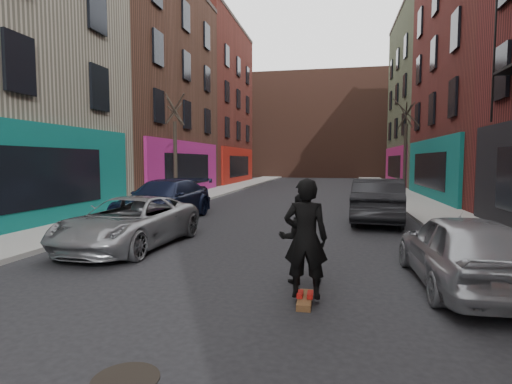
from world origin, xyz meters
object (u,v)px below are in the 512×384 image
at_px(skateboarder, 306,238).
at_px(pedestrian, 300,238).
at_px(tree_left_far, 175,139).
at_px(parked_left_far, 130,222).
at_px(parked_right_end, 378,200).
at_px(parked_left_end, 164,200).
at_px(parked_right_far, 462,250).
at_px(tree_right_far, 406,140).
at_px(skateboard, 305,300).
at_px(manhole, 126,379).

bearing_deg(skateboarder, pedestrian, -81.07).
bearing_deg(tree_left_far, parked_left_far, -73.68).
relative_size(parked_right_end, pedestrian, 2.96).
height_order(parked_left_far, pedestrian, pedestrian).
xyz_separation_m(skateboarder, pedestrian, (-0.17, 1.06, -0.21)).
xyz_separation_m(parked_left_far, parked_left_end, (-1.12, 4.63, 0.11)).
xyz_separation_m(tree_left_far, parked_right_far, (10.47, -12.18, -2.70)).
xyz_separation_m(tree_right_far, skateboarder, (-4.60, -19.50, -2.48)).
distance_m(parked_right_far, skateboarder, 3.00).
distance_m(skateboard, skateboarder, 1.00).
height_order(tree_left_far, parked_left_far, tree_left_far).
distance_m(skateboarder, manhole, 3.26).
height_order(pedestrian, manhole, pedestrian).
height_order(parked_left_end, pedestrian, pedestrian).
xyz_separation_m(parked_right_end, pedestrian, (-2.18, -7.90, 0.03)).
xyz_separation_m(parked_left_end, pedestrian, (5.74, -6.83, 0.06)).
bearing_deg(skateboarder, parked_left_end, -53.51).
relative_size(tree_right_far, skateboarder, 3.59).
xyz_separation_m(parked_left_far, manhole, (3.15, -5.86, -0.65)).
bearing_deg(tree_left_far, manhole, -69.12).
bearing_deg(parked_right_far, tree_left_far, -50.91).
bearing_deg(parked_left_end, pedestrian, -46.02).
distance_m(parked_right_end, pedestrian, 8.20).
height_order(tree_right_far, parked_left_far, tree_right_far).
distance_m(tree_left_far, parked_left_far, 11.02).
height_order(parked_left_far, skateboarder, skateboarder).
xyz_separation_m(parked_right_end, skateboarder, (-2.00, -8.96, 0.24)).
xyz_separation_m(skateboard, manhole, (-1.65, -2.61, -0.04)).
height_order(skateboard, manhole, skateboard).
bearing_deg(skateboard, tree_left_far, 119.60).
bearing_deg(skateboarder, tree_right_far, -103.68).
distance_m(parked_right_far, pedestrian, 2.86).
bearing_deg(parked_right_far, manhole, 40.62).
distance_m(skateboarder, pedestrian, 1.09).
height_order(tree_left_far, parked_left_end, tree_left_far).
height_order(parked_right_far, skateboarder, skateboarder).
relative_size(parked_right_far, pedestrian, 2.42).
relative_size(tree_left_far, parked_left_far, 1.38).
relative_size(parked_right_far, parked_right_end, 0.82).
xyz_separation_m(parked_left_end, skateboard, (5.92, -7.88, -0.72)).
relative_size(tree_right_far, parked_left_far, 1.44).
relative_size(parked_right_far, skateboarder, 2.11).
xyz_separation_m(parked_right_far, skateboard, (-2.67, -1.32, -0.63)).
height_order(tree_right_far, parked_right_end, tree_right_far).
xyz_separation_m(parked_left_far, parked_right_end, (6.80, 5.70, 0.15)).
height_order(parked_left_far, parked_right_end, parked_right_end).
distance_m(tree_left_far, skateboard, 15.95).
bearing_deg(tree_left_far, parked_right_end, -24.86).
height_order(parked_left_far, manhole, parked_left_far).
height_order(parked_left_far, parked_left_end, parked_left_end).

